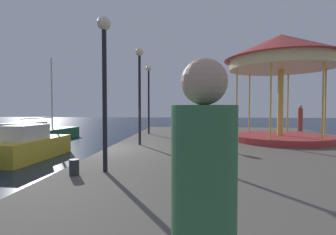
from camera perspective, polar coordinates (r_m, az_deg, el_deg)
name	(u,v)px	position (r m, az deg, el deg)	size (l,w,h in m)	color
ground_plane	(106,167)	(10.99, -14.02, -11.03)	(120.00, 120.00, 0.00)	#162338
quay_dock	(261,161)	(10.75, 20.57, -9.21)	(12.72, 24.94, 0.80)	#5B564F
sailboat_green	(38,134)	(20.99, -27.52, -3.33)	(2.73, 7.53, 6.52)	#236638
motorboat_yellow	(30,146)	(14.01, -29.01, -5.70)	(1.90, 4.59, 1.70)	gold
carousel	(281,62)	(14.32, 24.45, 11.55)	(5.73, 5.73, 5.47)	#B23333
lamp_post_near_edge	(104,65)	(6.85, -14.36, 11.47)	(0.36, 0.36, 4.07)	black
lamp_post_mid_promenade	(140,79)	(11.68, -6.53, 8.69)	(0.36, 0.36, 4.45)	black
lamp_post_far_end	(149,88)	(16.64, -4.44, 6.82)	(0.36, 0.36, 4.51)	black
bollard_center	(74,167)	(6.79, -20.67, -10.63)	(0.24, 0.24, 0.40)	#2D2D33
person_by_the_water	(300,119)	(20.83, 28.00, -0.27)	(0.34, 0.34, 1.95)	#B23833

